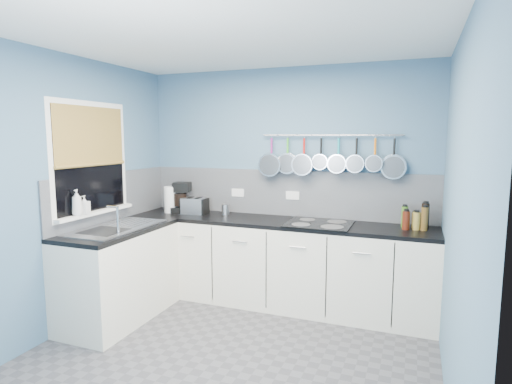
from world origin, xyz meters
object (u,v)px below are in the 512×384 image
Objects in this scene: paper_towel at (170,200)px; hob at (319,224)px; coffee_maker at (181,197)px; soap_bottle_b at (84,205)px; canister at (225,210)px; toaster at (195,206)px; soap_bottle_a at (77,203)px.

hob is (1.75, -0.04, -0.14)m from paper_towel.
coffee_maker is at bearing 28.71° from paper_towel.
soap_bottle_b is 0.58× the size of paper_towel.
canister is (0.91, 1.15, -0.18)m from soap_bottle_b.
hob is at bearing -7.10° from toaster.
soap_bottle_b is 0.62× the size of toaster.
coffee_maker is 1.24× the size of toaster.
soap_bottle_a is 1.31m from toaster.
soap_bottle_a is 1.39× the size of soap_bottle_b.
soap_bottle_a is 0.38× the size of hob.
soap_bottle_a reaches higher than soap_bottle_b.
soap_bottle_a reaches higher than hob.
toaster is at bearing -23.77° from coffee_maker.
soap_bottle_a is 1.27m from coffee_maker.
canister is at bearing 6.28° from toaster.
paper_towel is 0.31m from toaster.
canister is at bearing 51.89° from soap_bottle_b.
soap_bottle_b reaches higher than canister.
paper_towel is 0.13m from coffee_maker.
hob is (2.00, 1.02, -0.23)m from soap_bottle_b.
hob is (1.64, -0.10, -0.17)m from coffee_maker.
coffee_maker is at bearing 73.27° from soap_bottle_a.
soap_bottle_a is 1.18m from paper_towel.
toaster is 0.44× the size of hob.
coffee_maker reaches higher than toaster.
paper_towel reaches higher than toaster.
toaster is (0.19, -0.03, -0.08)m from coffee_maker.
paper_towel is 0.87× the size of coffee_maker.
canister is at bearing 53.98° from soap_bottle_a.
soap_bottle_a is at bearing -126.02° from canister.
soap_bottle_a is 1.55m from canister.
coffee_maker is 2.97× the size of canister.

